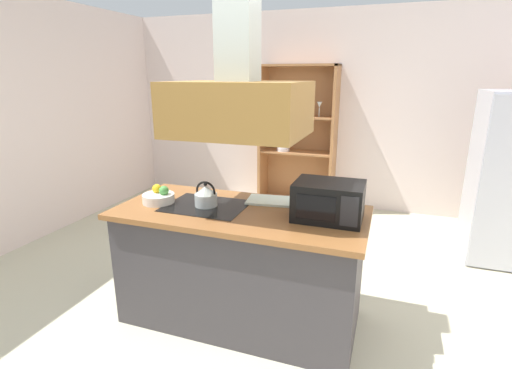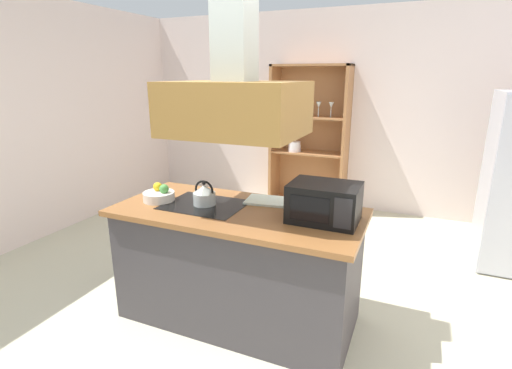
% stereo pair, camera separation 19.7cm
% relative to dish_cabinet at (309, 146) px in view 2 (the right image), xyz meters
% --- Properties ---
extents(ground_plane, '(7.80, 7.80, 0.00)m').
position_rel_dish_cabinet_xyz_m(ground_plane, '(0.39, -2.78, -0.88)').
color(ground_plane, beige).
extents(wall_back, '(6.00, 0.12, 2.70)m').
position_rel_dish_cabinet_xyz_m(wall_back, '(0.39, 0.22, 0.47)').
color(wall_back, silver).
rests_on(wall_back, ground).
extents(kitchen_island, '(1.83, 0.85, 0.90)m').
position_rel_dish_cabinet_xyz_m(kitchen_island, '(0.25, -2.83, -0.43)').
color(kitchen_island, '#3D393C').
rests_on(kitchen_island, ground).
extents(range_hood, '(0.90, 0.70, 1.25)m').
position_rel_dish_cabinet_xyz_m(range_hood, '(0.25, -2.83, 0.86)').
color(range_hood, olive).
extents(dish_cabinet, '(1.06, 0.40, 1.99)m').
position_rel_dish_cabinet_xyz_m(dish_cabinet, '(0.00, 0.00, 0.00)').
color(dish_cabinet, '#AA7041').
rests_on(dish_cabinet, ground).
extents(kettle, '(0.17, 0.17, 0.19)m').
position_rel_dish_cabinet_xyz_m(kettle, '(-0.03, -2.83, 0.10)').
color(kettle, '#B6C0C0').
rests_on(kettle, kitchen_island).
extents(cutting_board, '(0.37, 0.28, 0.02)m').
position_rel_dish_cabinet_xyz_m(cutting_board, '(0.39, -2.57, 0.03)').
color(cutting_board, white).
rests_on(cutting_board, kitchen_island).
extents(microwave, '(0.46, 0.35, 0.26)m').
position_rel_dish_cabinet_xyz_m(microwave, '(0.88, -2.78, 0.15)').
color(microwave, black).
rests_on(microwave, kitchen_island).
extents(fruit_bowl, '(0.24, 0.24, 0.14)m').
position_rel_dish_cabinet_xyz_m(fruit_bowl, '(-0.41, -2.88, 0.06)').
color(fruit_bowl, silver).
rests_on(fruit_bowl, kitchen_island).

